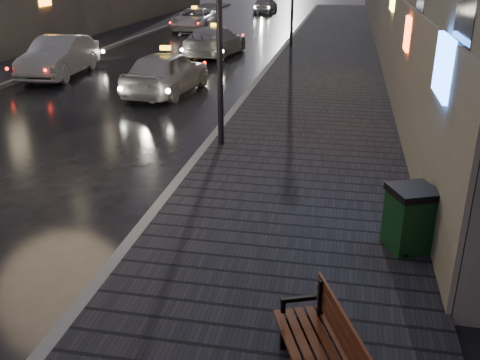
{
  "coord_description": "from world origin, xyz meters",
  "views": [
    {
      "loc": [
        4.66,
        -5.96,
        4.28
      ],
      "look_at": [
        3.06,
        2.18,
        0.85
      ],
      "focal_mm": 40.0,
      "sensor_mm": 36.0,
      "label": 1
    }
  ],
  "objects_px": {
    "taxi_near": "(167,72)",
    "taxi_mid": "(215,41)",
    "taxi_far": "(195,19)",
    "car_far": "(265,4)",
    "trash_bin": "(410,218)",
    "car_left_mid": "(59,57)",
    "bench": "(329,357)"
  },
  "relations": [
    {
      "from": "taxi_near",
      "to": "taxi_mid",
      "type": "height_order",
      "value": "taxi_near"
    },
    {
      "from": "taxi_near",
      "to": "taxi_mid",
      "type": "bearing_deg",
      "value": -82.23
    },
    {
      "from": "trash_bin",
      "to": "car_far",
      "type": "height_order",
      "value": "car_far"
    },
    {
      "from": "car_far",
      "to": "car_left_mid",
      "type": "bearing_deg",
      "value": 83.35
    },
    {
      "from": "bench",
      "to": "trash_bin",
      "type": "bearing_deg",
      "value": 50.11
    },
    {
      "from": "car_left_mid",
      "to": "car_far",
      "type": "distance_m",
      "value": 28.6
    },
    {
      "from": "taxi_near",
      "to": "car_far",
      "type": "bearing_deg",
      "value": -81.68
    },
    {
      "from": "bench",
      "to": "car_left_mid",
      "type": "relative_size",
      "value": 0.4
    },
    {
      "from": "taxi_far",
      "to": "car_far",
      "type": "distance_m",
      "value": 13.12
    },
    {
      "from": "taxi_near",
      "to": "taxi_far",
      "type": "relative_size",
      "value": 0.88
    },
    {
      "from": "bench",
      "to": "trash_bin",
      "type": "relative_size",
      "value": 1.83
    },
    {
      "from": "trash_bin",
      "to": "taxi_far",
      "type": "xyz_separation_m",
      "value": [
        -10.98,
        27.3,
        0.02
      ]
    },
    {
      "from": "taxi_far",
      "to": "car_left_mid",
      "type": "bearing_deg",
      "value": -94.07
    },
    {
      "from": "taxi_near",
      "to": "taxi_mid",
      "type": "xyz_separation_m",
      "value": [
        -0.23,
        7.9,
        -0.05
      ]
    },
    {
      "from": "trash_bin",
      "to": "car_left_mid",
      "type": "bearing_deg",
      "value": 112.26
    },
    {
      "from": "bench",
      "to": "trash_bin",
      "type": "xyz_separation_m",
      "value": [
        1.09,
        3.25,
        0.06
      ]
    },
    {
      "from": "bench",
      "to": "car_far",
      "type": "bearing_deg",
      "value": 78.02
    },
    {
      "from": "bench",
      "to": "taxi_mid",
      "type": "relative_size",
      "value": 0.39
    },
    {
      "from": "taxi_mid",
      "to": "taxi_far",
      "type": "height_order",
      "value": "taxi_mid"
    },
    {
      "from": "taxi_near",
      "to": "car_left_mid",
      "type": "bearing_deg",
      "value": -15.87
    },
    {
      "from": "bench",
      "to": "taxi_far",
      "type": "relative_size",
      "value": 0.37
    },
    {
      "from": "taxi_mid",
      "to": "taxi_far",
      "type": "distance_m",
      "value": 10.33
    },
    {
      "from": "car_far",
      "to": "bench",
      "type": "bearing_deg",
      "value": 100.59
    },
    {
      "from": "car_left_mid",
      "to": "taxi_mid",
      "type": "distance_m",
      "value": 7.6
    },
    {
      "from": "taxi_near",
      "to": "taxi_far",
      "type": "height_order",
      "value": "taxi_near"
    },
    {
      "from": "trash_bin",
      "to": "bench",
      "type": "bearing_deg",
      "value": -132.15
    },
    {
      "from": "bench",
      "to": "car_far",
      "type": "xyz_separation_m",
      "value": [
        -7.16,
        43.38,
        0.11
      ]
    },
    {
      "from": "bench",
      "to": "trash_bin",
      "type": "height_order",
      "value": "trash_bin"
    },
    {
      "from": "trash_bin",
      "to": "taxi_near",
      "type": "relative_size",
      "value": 0.23
    },
    {
      "from": "taxi_mid",
      "to": "taxi_near",
      "type": "bearing_deg",
      "value": 98.81
    },
    {
      "from": "taxi_near",
      "to": "taxi_far",
      "type": "distance_m",
      "value": 17.98
    },
    {
      "from": "taxi_mid",
      "to": "car_far",
      "type": "height_order",
      "value": "car_far"
    }
  ]
}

